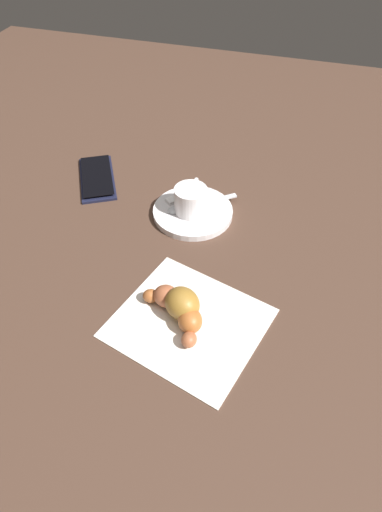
# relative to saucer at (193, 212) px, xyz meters

# --- Properties ---
(ground_plane) EXTENTS (1.80, 1.80, 0.00)m
(ground_plane) POSITION_rel_saucer_xyz_m (-0.13, -0.02, -0.01)
(ground_plane) COLOR #452F24
(saucer) EXTENTS (0.14, 0.14, 0.01)m
(saucer) POSITION_rel_saucer_xyz_m (0.00, 0.00, 0.00)
(saucer) COLOR white
(saucer) RESTS_ON ground
(espresso_cup) EXTENTS (0.08, 0.06, 0.05)m
(espresso_cup) POSITION_rel_saucer_xyz_m (-0.00, 0.00, 0.03)
(espresso_cup) COLOR white
(espresso_cup) RESTS_ON saucer
(teaspoon) EXTENTS (0.09, 0.12, 0.01)m
(teaspoon) POSITION_rel_saucer_xyz_m (0.01, 0.00, 0.01)
(teaspoon) COLOR silver
(teaspoon) RESTS_ON saucer
(sugar_packet) EXTENTS (0.06, 0.05, 0.01)m
(sugar_packet) POSITION_rel_saucer_xyz_m (0.03, 0.03, 0.01)
(sugar_packet) COLOR white
(sugar_packet) RESTS_ON saucer
(napkin) EXTENTS (0.23, 0.24, 0.00)m
(napkin) POSITION_rel_saucer_xyz_m (-0.23, -0.06, -0.00)
(napkin) COLOR silver
(napkin) RESTS_ON ground
(croissant) EXTENTS (0.09, 0.11, 0.04)m
(croissant) POSITION_rel_saucer_xyz_m (-0.22, -0.05, 0.02)
(croissant) COLOR #9D5533
(croissant) RESTS_ON napkin
(cell_phone) EXTENTS (0.16, 0.13, 0.01)m
(cell_phone) POSITION_rel_saucer_xyz_m (0.05, 0.21, -0.00)
(cell_phone) COLOR #181B31
(cell_phone) RESTS_ON ground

